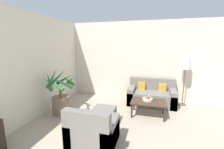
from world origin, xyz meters
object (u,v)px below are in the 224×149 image
object	(u,v)px
floor_lamp	(186,67)
apple_red	(148,98)
potted_palm	(61,98)
coffee_table	(148,103)
sofa_loveseat	(151,96)
orange_fruit	(149,97)
armchair	(93,132)
apple_green	(146,97)
fruit_bowl	(148,99)
ottoman	(104,116)

from	to	relation	value
floor_lamp	apple_red	size ratio (longest dim) A/B	21.24
potted_palm	coffee_table	size ratio (longest dim) A/B	1.38
sofa_loveseat	orange_fruit	bearing A→B (deg)	-95.02
orange_fruit	armchair	world-z (taller)	armchair
sofa_loveseat	apple_green	distance (m)	0.88
potted_palm	fruit_bowl	size ratio (longest dim) A/B	4.62
floor_lamp	fruit_bowl	distance (m)	1.66
floor_lamp	ottoman	size ratio (longest dim) A/B	2.86
fruit_bowl	armchair	distance (m)	1.87
fruit_bowl	orange_fruit	xyz separation A→B (m)	(0.03, 0.04, 0.07)
apple_red	armchair	size ratio (longest dim) A/B	0.08
apple_green	orange_fruit	size ratio (longest dim) A/B	0.85
coffee_table	orange_fruit	bearing A→B (deg)	88.51
orange_fruit	apple_red	bearing A→B (deg)	-93.88
sofa_loveseat	apple_green	size ratio (longest dim) A/B	22.65
floor_lamp	orange_fruit	bearing A→B (deg)	-137.41
coffee_table	armchair	size ratio (longest dim) A/B	1.08
coffee_table	apple_red	xyz separation A→B (m)	(-0.00, 0.02, 0.15)
sofa_loveseat	armchair	world-z (taller)	armchair
floor_lamp	armchair	bearing A→B (deg)	-127.54
coffee_table	apple_green	distance (m)	0.17
sofa_loveseat	apple_red	xyz separation A→B (m)	(-0.08, -0.87, 0.22)
sofa_loveseat	ottoman	bearing A→B (deg)	-124.20
coffee_table	ottoman	size ratio (longest dim) A/B	1.75
fruit_bowl	apple_green	size ratio (longest dim) A/B	4.17
orange_fruit	ottoman	xyz separation A→B (m)	(-1.02, -0.81, -0.30)
floor_lamp	armchair	xyz separation A→B (m)	(-2.01, -2.61, -0.96)
orange_fruit	floor_lamp	bearing A→B (deg)	42.59
potted_palm	apple_red	bearing A→B (deg)	12.62
fruit_bowl	ottoman	bearing A→B (deg)	-142.18
floor_lamp	apple_red	bearing A→B (deg)	-135.10
potted_palm	armchair	world-z (taller)	potted_palm
sofa_loveseat	ottoman	xyz separation A→B (m)	(-1.09, -1.60, -0.08)
apple_red	ottoman	size ratio (longest dim) A/B	0.13
coffee_table	armchair	distance (m)	1.83
coffee_table	fruit_bowl	size ratio (longest dim) A/B	3.34
sofa_loveseat	apple_red	distance (m)	0.90
armchair	sofa_loveseat	bearing A→B (deg)	67.01
fruit_bowl	apple_red	distance (m)	0.08
orange_fruit	potted_palm	bearing A→B (deg)	-165.42
potted_palm	orange_fruit	size ratio (longest dim) A/B	16.36
apple_red	ottoman	bearing A→B (deg)	-144.30
coffee_table	sofa_loveseat	bearing A→B (deg)	85.39
fruit_bowl	coffee_table	bearing A→B (deg)	-67.08
orange_fruit	apple_green	bearing A→B (deg)	-147.45
apple_green	armchair	distance (m)	1.85
floor_lamp	orange_fruit	world-z (taller)	floor_lamp
ottoman	fruit_bowl	bearing A→B (deg)	37.82
fruit_bowl	armchair	size ratio (longest dim) A/B	0.32
sofa_loveseat	apple_green	bearing A→B (deg)	-100.16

